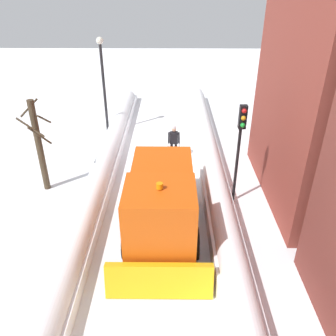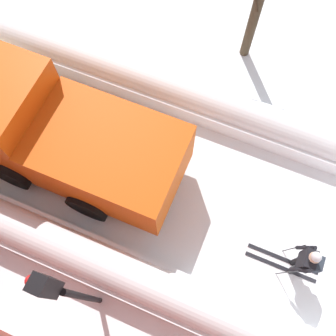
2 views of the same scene
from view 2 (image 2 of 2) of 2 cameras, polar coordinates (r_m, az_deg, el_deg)
The scene contains 5 objects.
ground_plane at distance 11.48m, azimuth -21.18°, elevation 5.62°, with size 80.00×80.00×0.00m, color white.
snowbank_right at distance 12.08m, azimuth -15.76°, elevation 16.73°, with size 1.10×36.00×0.99m.
plow_truck at distance 9.32m, azimuth -16.21°, elevation 4.66°, with size 3.20×5.98×3.12m.
skier at distance 9.09m, azimuth 20.22°, elevation -13.27°, with size 0.62×1.80×1.81m.
traffic_light_pole at distance 6.70m, azimuth -15.76°, elevation -17.61°, with size 0.28×0.42×4.30m.
Camera 2 is at (-3.01, 4.27, 9.48)m, focal length 39.90 mm.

